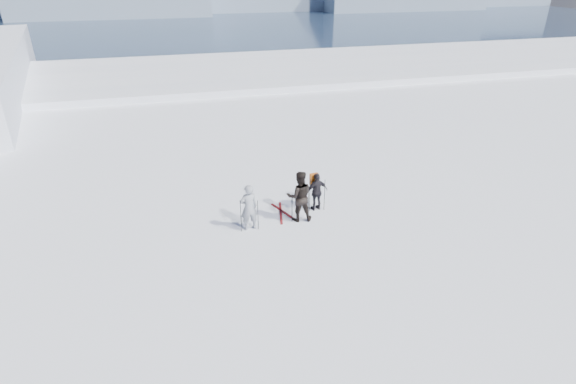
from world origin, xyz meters
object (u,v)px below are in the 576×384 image
at_px(skier_dark, 299,196).
at_px(skier_pack, 317,192).
at_px(skis_loose, 283,213).
at_px(skier_grey, 249,207).

relative_size(skier_dark, skier_pack, 1.28).
distance_m(skier_dark, skis_loose, 1.24).
height_order(skier_dark, skis_loose, skier_dark).
height_order(skier_pack, skis_loose, skier_pack).
distance_m(skier_grey, skis_loose, 1.86).
relative_size(skier_dark, skis_loose, 1.16).
height_order(skier_grey, skier_pack, skier_grey).
bearing_deg(skis_loose, skier_pack, -2.36).
distance_m(skier_grey, skier_dark, 1.92).
bearing_deg(skier_grey, skis_loose, -157.14).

